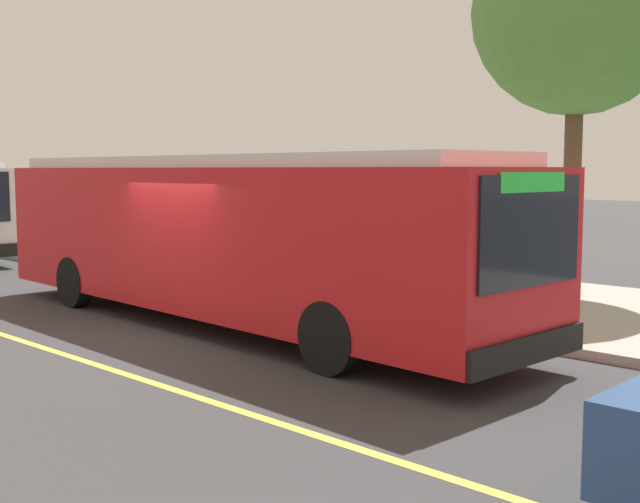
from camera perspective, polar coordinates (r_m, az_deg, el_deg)
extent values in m
plane|color=#38383A|center=(13.57, -9.59, -5.75)|extent=(120.00, 120.00, 0.00)
cube|color=#A8A399|center=(17.73, 6.18, -2.71)|extent=(44.00, 6.40, 0.15)
cube|color=#E0D64C|center=(12.41, -17.82, -7.03)|extent=(36.00, 0.14, 0.01)
cube|color=red|center=(13.97, -6.46, 1.06)|extent=(11.98, 3.06, 2.40)
cube|color=silver|center=(13.92, -6.52, 6.40)|extent=(11.02, 2.76, 0.20)
cube|color=black|center=(9.89, 14.90, 1.41)|extent=(0.13, 2.17, 1.34)
cube|color=black|center=(14.77, -2.48, 2.47)|extent=(10.44, 0.49, 1.06)
cube|color=white|center=(14.90, -2.45, -2.40)|extent=(11.27, 0.52, 0.28)
cube|color=#26D83F|center=(9.86, 15.02, 4.82)|extent=(0.09, 1.40, 0.24)
cube|color=black|center=(10.10, 14.75, -6.83)|extent=(0.19, 2.50, 0.36)
cylinder|color=black|center=(12.31, 8.47, -4.56)|extent=(1.01, 0.32, 1.00)
cylinder|color=black|center=(10.61, 0.75, -6.18)|extent=(1.01, 0.32, 1.00)
cylinder|color=black|center=(17.64, -10.45, -1.42)|extent=(1.01, 0.32, 1.00)
cylinder|color=black|center=(16.50, -17.17, -2.09)|extent=(1.01, 0.32, 1.00)
cylinder|color=#333338|center=(18.78, 5.14, 1.70)|extent=(0.10, 0.10, 2.40)
cylinder|color=#333338|center=(17.79, 2.52, 1.48)|extent=(0.10, 0.10, 2.40)
cylinder|color=#333338|center=(20.50, -0.54, 2.07)|extent=(0.10, 0.10, 2.40)
cylinder|color=#333338|center=(19.59, -3.20, 1.89)|extent=(0.10, 0.10, 2.40)
cube|color=#333338|center=(19.09, 0.89, 5.51)|extent=(2.90, 1.60, 0.08)
cube|color=#4C606B|center=(19.62, 2.18, 1.90)|extent=(2.47, 0.04, 2.16)
cube|color=navy|center=(20.04, -1.84, 1.85)|extent=(0.06, 1.11, 1.82)
cube|color=brown|center=(19.06, 1.62, -0.48)|extent=(1.60, 0.44, 0.06)
cube|color=brown|center=(19.21, 2.10, 0.40)|extent=(1.60, 0.05, 0.44)
cube|color=#333338|center=(19.58, 0.06, -0.97)|extent=(0.08, 0.40, 0.45)
cube|color=#333338|center=(18.62, 3.26, -1.34)|extent=(0.08, 0.40, 0.45)
cylinder|color=#333338|center=(15.81, -0.28, 1.66)|extent=(0.07, 0.07, 2.80)
cube|color=white|center=(15.75, -0.33, 5.65)|extent=(0.44, 0.03, 0.56)
cube|color=red|center=(15.74, -0.37, 5.65)|extent=(0.40, 0.01, 0.16)
cylinder|color=brown|center=(17.35, 17.57, 4.07)|extent=(0.36, 0.36, 4.20)
sphere|color=#4C8438|center=(17.64, 17.96, 16.16)|extent=(4.27, 4.27, 4.27)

